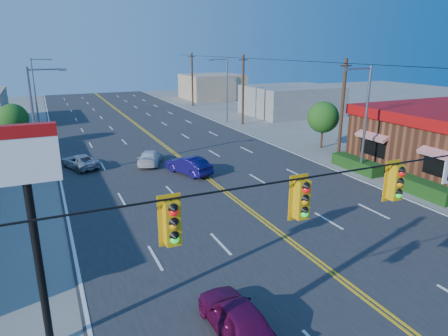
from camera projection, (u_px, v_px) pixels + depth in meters
name	position (u px, v px, depth m)	size (l,w,h in m)	color
ground	(402.00, 327.00, 13.69)	(160.00, 160.00, 0.00)	gray
road	(196.00, 170.00, 31.11)	(20.00, 120.00, 0.06)	#2D2D30
signal_span	(420.00, 194.00, 12.23)	(24.32, 0.34, 9.00)	#47301E
pizza_hut_sign	(28.00, 195.00, 11.32)	(1.90, 0.30, 6.85)	black
streetlight_se	(364.00, 115.00, 28.86)	(2.55, 0.25, 8.00)	gray
streetlight_ne	(226.00, 87.00, 49.77)	(2.55, 0.25, 8.00)	gray
streetlight_sw	(37.00, 119.00, 27.28)	(2.55, 0.25, 8.00)	gray
streetlight_nw	(36.00, 87.00, 49.93)	(2.55, 0.25, 8.00)	gray
utility_pole_near	(342.00, 111.00, 32.99)	(0.28, 0.28, 8.40)	#47301E
utility_pole_mid	(243.00, 90.00, 48.68)	(0.28, 0.28, 8.40)	#47301E
utility_pole_far	(192.00, 80.00, 64.36)	(0.28, 0.28, 8.40)	#47301E
tree_kfc_rear	(323.00, 117.00, 37.36)	(2.94, 2.94, 4.41)	#47301E
tree_west	(13.00, 119.00, 37.36)	(2.80, 2.80, 4.20)	#47301E
bld_east_mid	(291.00, 100.00, 56.68)	(12.00, 10.00, 4.00)	gray
bld_east_far	(212.00, 87.00, 74.60)	(10.00, 10.00, 4.40)	tan
car_magenta	(237.00, 318.00, 13.13)	(1.53, 3.80, 1.29)	#610A3C
car_blue	(188.00, 166.00, 29.96)	(1.42, 4.07, 1.34)	#140E54
car_white	(150.00, 158.00, 32.50)	(1.61, 3.96, 1.15)	silver
car_silver	(80.00, 162.00, 31.45)	(1.81, 3.92, 1.09)	#B4B5B9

